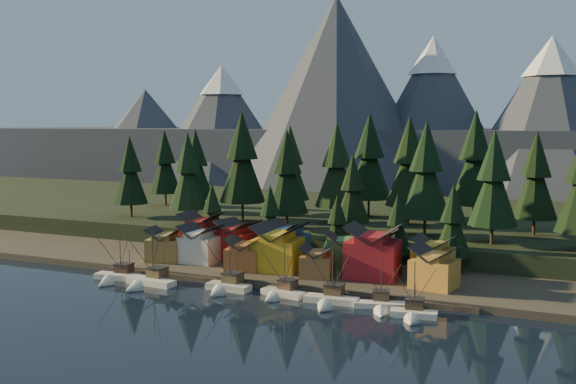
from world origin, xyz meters
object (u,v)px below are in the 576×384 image
at_px(boat_6, 413,306).
at_px(house_front_1, 200,243).
at_px(boat_1, 147,275).
at_px(boat_5, 381,299).
at_px(boat_3, 280,286).
at_px(boat_0, 116,271).
at_px(boat_4, 330,293).
at_px(boat_2, 226,279).
at_px(house_back_0, 201,232).
at_px(house_back_1, 238,239).
at_px(house_front_0, 165,244).

bearing_deg(boat_6, house_front_1, 154.08).
height_order(boat_1, boat_5, boat_1).
bearing_deg(boat_3, house_front_1, 160.47).
bearing_deg(boat_0, boat_4, -4.30).
bearing_deg(boat_3, boat_2, -168.42).
bearing_deg(house_front_1, boat_4, -23.30).
relative_size(boat_2, boat_4, 1.05).
height_order(boat_6, house_front_1, house_front_1).
relative_size(boat_0, boat_6, 1.12).
xyz_separation_m(boat_0, house_back_0, (5.76, 25.00, 4.72)).
distance_m(boat_4, house_back_0, 47.97).
xyz_separation_m(boat_1, house_front_1, (1.69, 17.85, 3.71)).
height_order(house_back_0, house_back_1, house_back_0).
xyz_separation_m(boat_6, house_back_1, (-45.99, 23.35, 4.20)).
distance_m(boat_5, boat_6, 7.08).
bearing_deg(boat_2, boat_5, 2.81).
xyz_separation_m(boat_1, boat_6, (54.38, 0.14, -0.12)).
relative_size(boat_6, house_back_1, 1.12).
bearing_deg(house_front_0, boat_4, -29.68).
xyz_separation_m(boat_5, house_back_0, (-50.89, 22.95, 4.95)).
bearing_deg(boat_6, house_back_1, 145.73).
xyz_separation_m(boat_0, boat_4, (47.23, 1.33, 0.13)).
xyz_separation_m(house_front_1, house_back_0, (-4.64, 8.18, 0.78)).
xyz_separation_m(boat_0, boat_3, (36.91, 2.29, 0.10)).
relative_size(boat_5, house_front_0, 1.18).
relative_size(boat_1, house_front_1, 1.43).
bearing_deg(boat_0, boat_3, -2.36).
distance_m(house_front_0, house_front_1, 8.33).
bearing_deg(boat_5, boat_1, 168.11).
relative_size(boat_0, house_back_1, 1.26).
height_order(boat_0, house_front_0, boat_0).
bearing_deg(boat_0, boat_6, -6.72).
height_order(boat_2, boat_5, boat_2).
height_order(boat_1, house_back_1, boat_1).
height_order(boat_3, boat_6, boat_3).
bearing_deg(house_back_0, boat_2, -55.03).
bearing_deg(house_front_1, boat_6, -19.07).
height_order(boat_0, house_front_1, boat_0).
height_order(boat_6, house_front_0, boat_6).
bearing_deg(boat_4, house_back_1, 141.77).
bearing_deg(house_front_0, house_back_0, 58.33).
distance_m(boat_1, house_front_0, 17.42).
bearing_deg(boat_2, house_front_1, 137.25).
bearing_deg(house_back_0, boat_4, -34.91).
bearing_deg(boat_1, house_front_1, 89.15).
distance_m(boat_3, boat_6, 26.36).
bearing_deg(house_front_0, house_front_1, 0.71).
bearing_deg(boat_3, boat_0, -167.27).
xyz_separation_m(boat_2, house_front_0, (-23.02, 13.05, 3.01)).
xyz_separation_m(boat_4, boat_5, (9.41, 0.72, -0.36)).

